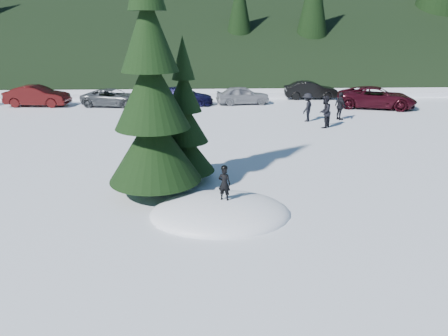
{
  "coord_description": "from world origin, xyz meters",
  "views": [
    {
      "loc": [
        -0.45,
        -12.7,
        5.78
      ],
      "look_at": [
        0.18,
        1.33,
        1.1
      ],
      "focal_mm": 35.0,
      "sensor_mm": 36.0,
      "label": 1
    }
  ],
  "objects_px": {
    "car_5": "(311,90)",
    "adult_2": "(307,107)",
    "adult_1": "(340,106)",
    "car_4": "(243,95)",
    "car_6": "(376,97)",
    "car_1": "(37,96)",
    "spruce_short": "(185,127)",
    "child_skier": "(224,184)",
    "adult_0": "(325,112)",
    "spruce_tall": "(152,101)",
    "car_3": "(183,96)",
    "car_2": "(113,98)"
  },
  "relations": [
    {
      "from": "child_skier",
      "to": "car_4",
      "type": "height_order",
      "value": "child_skier"
    },
    {
      "from": "adult_0",
      "to": "car_6",
      "type": "xyz_separation_m",
      "value": [
        5.31,
        5.94,
        -0.17
      ]
    },
    {
      "from": "adult_2",
      "to": "car_5",
      "type": "bearing_deg",
      "value": -164.18
    },
    {
      "from": "spruce_short",
      "to": "adult_2",
      "type": "relative_size",
      "value": 3.1
    },
    {
      "from": "car_5",
      "to": "adult_2",
      "type": "bearing_deg",
      "value": 167.6
    },
    {
      "from": "child_skier",
      "to": "adult_1",
      "type": "height_order",
      "value": "adult_1"
    },
    {
      "from": "child_skier",
      "to": "adult_2",
      "type": "height_order",
      "value": "adult_2"
    },
    {
      "from": "car_2",
      "to": "car_5",
      "type": "xyz_separation_m",
      "value": [
        15.11,
        2.57,
        0.07
      ]
    },
    {
      "from": "car_2",
      "to": "adult_0",
      "type": "bearing_deg",
      "value": -109.44
    },
    {
      "from": "child_skier",
      "to": "spruce_short",
      "type": "bearing_deg",
      "value": -47.96
    },
    {
      "from": "car_4",
      "to": "car_5",
      "type": "distance_m",
      "value": 6.02
    },
    {
      "from": "spruce_tall",
      "to": "car_6",
      "type": "xyz_separation_m",
      "value": [
        13.94,
        15.95,
        -2.57
      ]
    },
    {
      "from": "child_skier",
      "to": "car_1",
      "type": "xyz_separation_m",
      "value": [
        -12.73,
        19.53,
        -0.27
      ]
    },
    {
      "from": "adult_1",
      "to": "adult_2",
      "type": "bearing_deg",
      "value": 81.3
    },
    {
      "from": "car_4",
      "to": "car_1",
      "type": "bearing_deg",
      "value": 85.18
    },
    {
      "from": "child_skier",
      "to": "adult_2",
      "type": "bearing_deg",
      "value": -93.56
    },
    {
      "from": "car_5",
      "to": "car_4",
      "type": "bearing_deg",
      "value": 113.36
    },
    {
      "from": "spruce_short",
      "to": "car_6",
      "type": "relative_size",
      "value": 0.99
    },
    {
      "from": "adult_1",
      "to": "adult_2",
      "type": "height_order",
      "value": "adult_2"
    },
    {
      "from": "adult_1",
      "to": "car_5",
      "type": "distance_m",
      "value": 8.01
    },
    {
      "from": "car_4",
      "to": "spruce_short",
      "type": "bearing_deg",
      "value": 162.29
    },
    {
      "from": "car_3",
      "to": "car_6",
      "type": "height_order",
      "value": "car_6"
    },
    {
      "from": "spruce_short",
      "to": "car_1",
      "type": "relative_size",
      "value": 1.19
    },
    {
      "from": "car_2",
      "to": "car_5",
      "type": "relative_size",
      "value": 1.07
    },
    {
      "from": "car_5",
      "to": "car_6",
      "type": "relative_size",
      "value": 0.77
    },
    {
      "from": "spruce_tall",
      "to": "car_4",
      "type": "bearing_deg",
      "value": 75.63
    },
    {
      "from": "car_1",
      "to": "car_3",
      "type": "xyz_separation_m",
      "value": [
        10.58,
        0.12,
        -0.1
      ]
    },
    {
      "from": "child_skier",
      "to": "adult_2",
      "type": "distance_m",
      "value": 14.68
    },
    {
      "from": "car_1",
      "to": "car_5",
      "type": "distance_m",
      "value": 20.74
    },
    {
      "from": "car_4",
      "to": "car_6",
      "type": "xyz_separation_m",
      "value": [
        9.35,
        -1.98,
        0.08
      ]
    },
    {
      "from": "spruce_short",
      "to": "car_5",
      "type": "xyz_separation_m",
      "value": [
        9.21,
        18.69,
        -1.42
      ]
    },
    {
      "from": "adult_0",
      "to": "car_5",
      "type": "xyz_separation_m",
      "value": [
        1.57,
        10.09,
        -0.24
      ]
    },
    {
      "from": "adult_1",
      "to": "car_5",
      "type": "bearing_deg",
      "value": -17.64
    },
    {
      "from": "child_skier",
      "to": "adult_2",
      "type": "relative_size",
      "value": 0.62
    },
    {
      "from": "spruce_short",
      "to": "car_6",
      "type": "distance_m",
      "value": 19.52
    },
    {
      "from": "car_6",
      "to": "adult_2",
      "type": "bearing_deg",
      "value": 142.99
    },
    {
      "from": "child_skier",
      "to": "car_6",
      "type": "xyz_separation_m",
      "value": [
        11.61,
        17.72,
        -0.26
      ]
    },
    {
      "from": "adult_0",
      "to": "car_3",
      "type": "xyz_separation_m",
      "value": [
        -8.45,
        7.87,
        -0.28
      ]
    },
    {
      "from": "spruce_short",
      "to": "car_6",
      "type": "bearing_deg",
      "value": 48.34
    },
    {
      "from": "car_4",
      "to": "adult_2",
      "type": "bearing_deg",
      "value": -156.31
    },
    {
      "from": "adult_2",
      "to": "car_5",
      "type": "height_order",
      "value": "adult_2"
    },
    {
      "from": "car_4",
      "to": "car_6",
      "type": "distance_m",
      "value": 9.56
    },
    {
      "from": "adult_0",
      "to": "car_1",
      "type": "height_order",
      "value": "adult_0"
    },
    {
      "from": "adult_1",
      "to": "car_3",
      "type": "bearing_deg",
      "value": 42.49
    },
    {
      "from": "spruce_short",
      "to": "car_4",
      "type": "height_order",
      "value": "spruce_short"
    },
    {
      "from": "child_skier",
      "to": "car_5",
      "type": "distance_m",
      "value": 23.24
    },
    {
      "from": "car_1",
      "to": "car_6",
      "type": "bearing_deg",
      "value": -89.79
    },
    {
      "from": "spruce_short",
      "to": "car_3",
      "type": "relative_size",
      "value": 1.22
    },
    {
      "from": "car_3",
      "to": "car_5",
      "type": "relative_size",
      "value": 1.06
    },
    {
      "from": "child_skier",
      "to": "car_1",
      "type": "distance_m",
      "value": 23.31
    }
  ]
}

